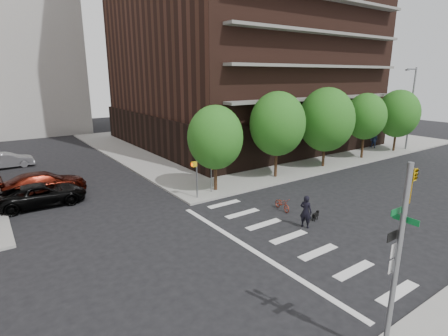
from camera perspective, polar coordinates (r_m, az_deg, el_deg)
ground at (r=17.44m, az=3.36°, el=-13.70°), size 120.00×120.00×0.00m
sidewalk_ne at (r=47.21m, az=5.20°, el=4.81°), size 39.00×33.00×0.15m
crosswalk at (r=18.74m, az=8.78°, el=-11.69°), size 3.85×13.00×0.01m
tree_a at (r=24.91m, az=-1.43°, el=5.00°), size 4.00×4.00×5.90m
tree_b at (r=28.56m, az=8.71°, el=7.13°), size 4.50×4.50×6.65m
tree_c at (r=32.97m, az=16.35°, el=7.57°), size 5.00×5.00×6.80m
tree_d at (r=37.83m, az=22.12°, el=7.80°), size 4.00×4.00×6.20m
tree_e at (r=42.98m, az=26.54°, el=7.93°), size 4.50×4.50×6.35m
traffic_signal at (r=11.61m, az=26.12°, el=-15.88°), size 0.90×0.75×6.00m
pedestrian_signal at (r=24.04m, az=-3.97°, el=-0.76°), size 2.18×0.67×2.60m
streetlamp at (r=44.36m, az=28.19°, el=9.28°), size 2.14×0.22×9.00m
parked_car_black at (r=25.93m, az=-27.47°, el=-3.86°), size 2.64×5.42×1.48m
parked_car_maroon at (r=28.21m, az=-27.34°, el=-2.23°), size 2.43×5.74×1.65m
parked_car_silver at (r=37.90m, az=-31.86°, el=1.06°), size 1.56×4.37×1.43m
scooter at (r=22.65m, az=9.49°, el=-5.80°), size 0.82×1.62×0.81m
dog_walker at (r=20.25m, az=13.21°, el=-6.92°), size 0.79×0.64×1.89m
dog at (r=21.56m, az=14.74°, el=-7.42°), size 0.63×0.29×0.52m
pedestrian_far at (r=43.92m, az=23.28°, el=4.27°), size 0.95×0.74×1.93m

